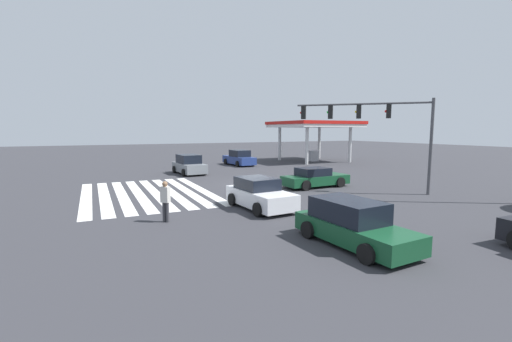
{
  "coord_description": "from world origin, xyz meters",
  "views": [
    {
      "loc": [
        21.33,
        -10.25,
        3.84
      ],
      "look_at": [
        0.0,
        0.0,
        0.98
      ],
      "focal_mm": 24.0,
      "sensor_mm": 36.0,
      "label": 1
    }
  ],
  "objects_px": {
    "car_1": "(189,165)",
    "pedestrian": "(165,199)",
    "car_3": "(315,178)",
    "car_4": "(352,224)",
    "car_6": "(239,158)",
    "car_5": "(260,194)",
    "traffic_signal_mast": "(374,121)"
  },
  "relations": [
    {
      "from": "car_1",
      "to": "pedestrian",
      "type": "distance_m",
      "value": 15.95
    },
    {
      "from": "car_3",
      "to": "car_4",
      "type": "height_order",
      "value": "car_4"
    },
    {
      "from": "car_6",
      "to": "pedestrian",
      "type": "bearing_deg",
      "value": 146.01
    },
    {
      "from": "car_1",
      "to": "car_6",
      "type": "height_order",
      "value": "car_1"
    },
    {
      "from": "car_5",
      "to": "car_3",
      "type": "bearing_deg",
      "value": 118.69
    },
    {
      "from": "traffic_signal_mast",
      "to": "car_4",
      "type": "distance_m",
      "value": 11.36
    },
    {
      "from": "traffic_signal_mast",
      "to": "car_5",
      "type": "distance_m",
      "value": 9.2
    },
    {
      "from": "car_3",
      "to": "car_6",
      "type": "height_order",
      "value": "car_6"
    },
    {
      "from": "car_1",
      "to": "car_5",
      "type": "distance_m",
      "value": 14.59
    },
    {
      "from": "traffic_signal_mast",
      "to": "car_5",
      "type": "xyz_separation_m",
      "value": [
        1.1,
        -8.36,
        -3.68
      ]
    },
    {
      "from": "traffic_signal_mast",
      "to": "car_1",
      "type": "xyz_separation_m",
      "value": [
        -13.48,
        -8.07,
        -3.6
      ]
    },
    {
      "from": "car_3",
      "to": "car_6",
      "type": "relative_size",
      "value": 0.94
    },
    {
      "from": "traffic_signal_mast",
      "to": "car_5",
      "type": "height_order",
      "value": "traffic_signal_mast"
    },
    {
      "from": "car_5",
      "to": "pedestrian",
      "type": "relative_size",
      "value": 2.46
    },
    {
      "from": "car_4",
      "to": "car_6",
      "type": "bearing_deg",
      "value": 162.05
    },
    {
      "from": "car_1",
      "to": "car_4",
      "type": "bearing_deg",
      "value": -3.86
    },
    {
      "from": "pedestrian",
      "to": "car_4",
      "type": "bearing_deg",
      "value": -90.7
    },
    {
      "from": "car_4",
      "to": "car_6",
      "type": "distance_m",
      "value": 26.46
    },
    {
      "from": "car_5",
      "to": "car_6",
      "type": "height_order",
      "value": "car_6"
    },
    {
      "from": "car_3",
      "to": "car_6",
      "type": "xyz_separation_m",
      "value": [
        -15.42,
        0.96,
        0.14
      ]
    },
    {
      "from": "pedestrian",
      "to": "car_3",
      "type": "bearing_deg",
      "value": -20.0
    },
    {
      "from": "car_1",
      "to": "car_3",
      "type": "relative_size",
      "value": 0.95
    },
    {
      "from": "car_4",
      "to": "pedestrian",
      "type": "xyz_separation_m",
      "value": [
        -5.58,
        -5.09,
        0.27
      ]
    },
    {
      "from": "car_1",
      "to": "pedestrian",
      "type": "xyz_separation_m",
      "value": [
        15.16,
        -4.95,
        0.19
      ]
    },
    {
      "from": "car_1",
      "to": "car_3",
      "type": "distance_m",
      "value": 12.08
    },
    {
      "from": "car_4",
      "to": "car_6",
      "type": "height_order",
      "value": "car_6"
    },
    {
      "from": "traffic_signal_mast",
      "to": "car_1",
      "type": "bearing_deg",
      "value": -14.09
    },
    {
      "from": "car_5",
      "to": "car_6",
      "type": "xyz_separation_m",
      "value": [
        -19.44,
        7.1,
        0.06
      ]
    },
    {
      "from": "pedestrian",
      "to": "car_1",
      "type": "bearing_deg",
      "value": 28.87
    },
    {
      "from": "traffic_signal_mast",
      "to": "car_1",
      "type": "relative_size",
      "value": 1.3
    },
    {
      "from": "car_3",
      "to": "car_5",
      "type": "bearing_deg",
      "value": -149.08
    },
    {
      "from": "car_3",
      "to": "car_5",
      "type": "height_order",
      "value": "car_5"
    }
  ]
}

